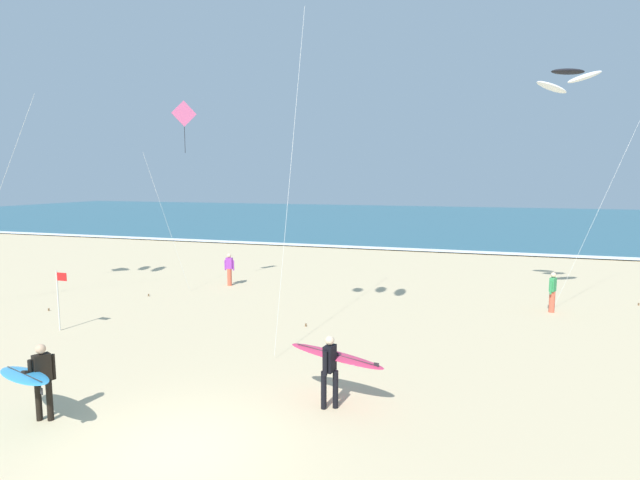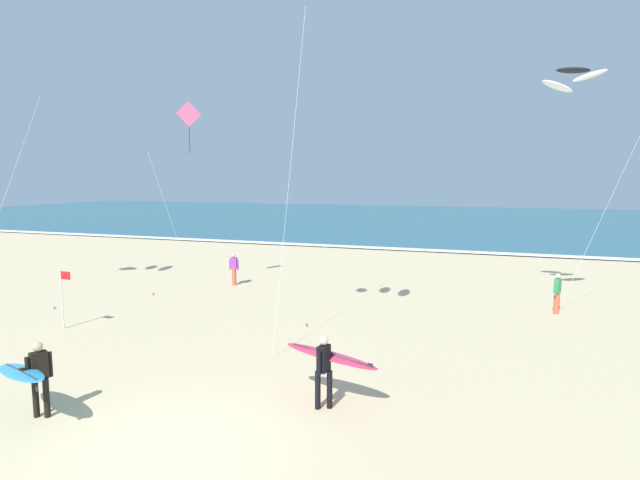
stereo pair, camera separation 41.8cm
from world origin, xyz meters
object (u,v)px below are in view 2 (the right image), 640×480
Objects in this scene: kite_diamond_rose_high at (188,121)px; bystander_purple_top at (234,269)px; bystander_green_top at (557,293)px; surfer_lead at (327,361)px; surfer_trailing at (30,373)px; kite_arc_charcoal_low at (573,78)px; lifeguard_flag at (63,293)px.

kite_diamond_rose_high is 5.45× the size of bystander_purple_top.
bystander_purple_top is 1.00× the size of bystander_green_top.
surfer_trailing is (-5.82, -2.80, 0.00)m from surfer_lead.
surfer_lead is 15.10m from kite_diamond_rose_high.
surfer_trailing is 14.26m from bystander_purple_top.
surfer_lead is 1.51× the size of bystander_green_top.
surfer_trailing is 20.09m from kite_arc_charcoal_low.
surfer_lead is 10.92m from lifeguard_flag.
bystander_green_top is (15.60, 1.19, -6.96)m from kite_diamond_rose_high.
surfer_trailing is at bearing -72.05° from kite_diamond_rose_high.
kite_arc_charcoal_low is 4.48× the size of lifeguard_flag.
surfer_lead is 14.10m from bystander_purple_top.
bystander_green_top is (11.66, 13.35, -0.24)m from surfer_trailing.
surfer_trailing reaches higher than bystander_green_top.
lifeguard_flag is (-10.58, 2.70, 0.22)m from surfer_lead.
bystander_purple_top is 14.44m from bystander_green_top.
kite_diamond_rose_high is at bearing -173.00° from kite_arc_charcoal_low.
bystander_green_top is at bearing 25.53° from lifeguard_flag.
kite_arc_charcoal_low reaches higher than surfer_trailing.
surfer_lead is at bearing -118.17° from kite_arc_charcoal_low.
kite_diamond_rose_high reaches higher than bystander_purple_top.
lifeguard_flag reaches higher than surfer_trailing.
kite_diamond_rose_high is 17.13m from bystander_green_top.
kite_diamond_rose_high is at bearing -122.93° from bystander_purple_top.
bystander_purple_top is (1.18, 1.82, -6.96)m from kite_diamond_rose_high.
kite_arc_charcoal_low is at bearing 61.83° from surfer_lead.
surfer_lead is 0.28× the size of kite_diamond_rose_high.
bystander_purple_top is at bearing 57.07° from kite_diamond_rose_high.
surfer_lead is 15.10m from kite_arc_charcoal_low.
surfer_trailing is at bearing -131.14° from bystander_green_top.
kite_arc_charcoal_low is 16.77m from bystander_purple_top.
surfer_lead is at bearing -14.34° from lifeguard_flag.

